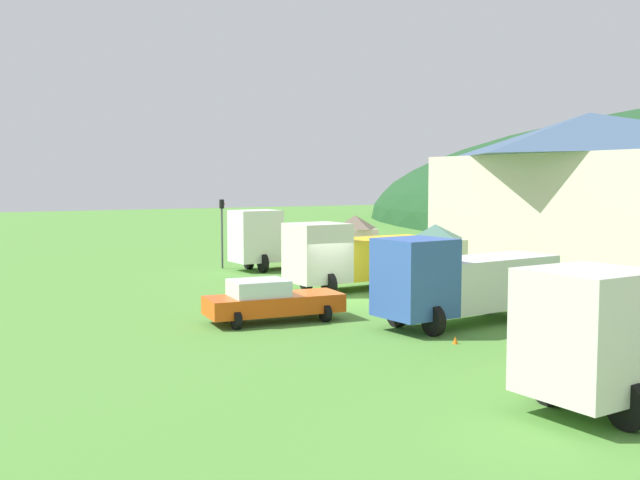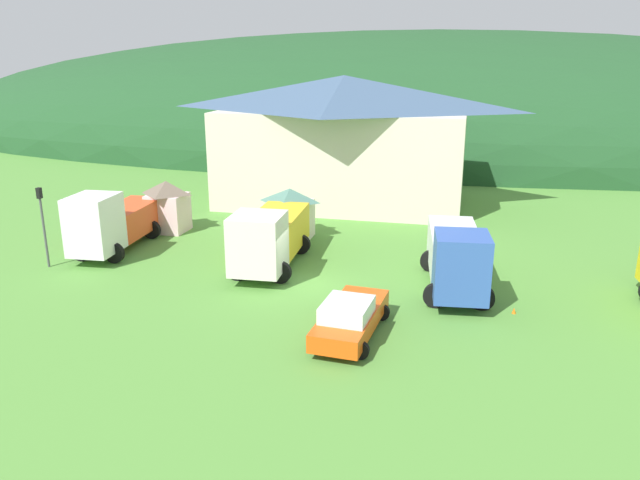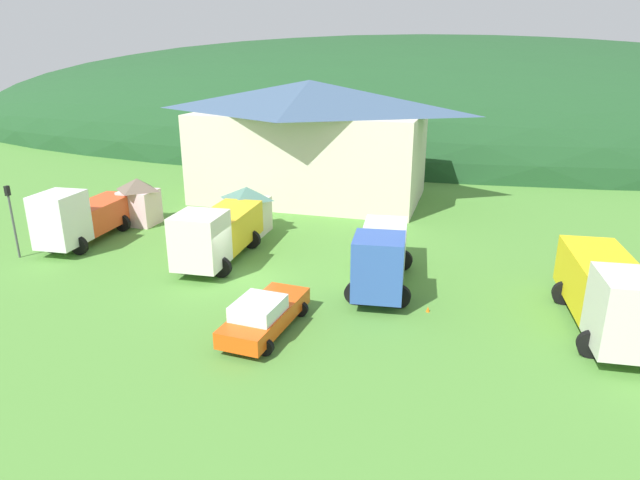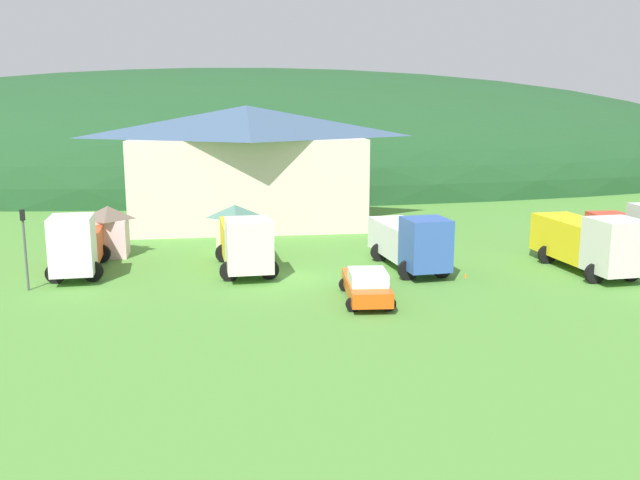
{
  "view_description": "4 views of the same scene",
  "coord_description": "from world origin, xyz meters",
  "px_view_note": "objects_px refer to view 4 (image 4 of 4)",
  "views": [
    {
      "loc": [
        28.92,
        -16.78,
        5.56
      ],
      "look_at": [
        0.16,
        -1.35,
        2.81
      ],
      "focal_mm": 41.8,
      "sensor_mm": 36.0,
      "label": 1
    },
    {
      "loc": [
        7.02,
        -26.57,
        10.62
      ],
      "look_at": [
        0.38,
        0.86,
        2.05
      ],
      "focal_mm": 34.18,
      "sensor_mm": 36.0,
      "label": 2
    },
    {
      "loc": [
        10.95,
        -24.08,
        11.09
      ],
      "look_at": [
        3.6,
        1.36,
        2.07
      ],
      "focal_mm": 30.57,
      "sensor_mm": 36.0,
      "label": 3
    },
    {
      "loc": [
        -3.82,
        -37.41,
        9.65
      ],
      "look_at": [
        1.59,
        1.02,
        1.9
      ],
      "focal_mm": 39.31,
      "sensor_mm": 36.0,
      "label": 4
    }
  ],
  "objects_px": {
    "heavy_rig_striped": "(245,242)",
    "service_pickup_orange": "(366,285)",
    "traffic_cone_near_pickup": "(465,277)",
    "play_shed_cream": "(235,228)",
    "tow_truck_silver": "(636,231)",
    "heavy_rig_white": "(77,244)",
    "flatbed_truck_yellow": "(589,241)",
    "depot_building": "(247,164)",
    "box_truck_blue": "(410,241)",
    "play_shed_pink": "(109,231)",
    "traffic_light_west": "(25,241)"
  },
  "relations": [
    {
      "from": "heavy_rig_striped",
      "to": "service_pickup_orange",
      "type": "bearing_deg",
      "value": 35.23
    },
    {
      "from": "traffic_cone_near_pickup",
      "to": "play_shed_cream",
      "type": "bearing_deg",
      "value": 145.64
    },
    {
      "from": "play_shed_cream",
      "to": "tow_truck_silver",
      "type": "height_order",
      "value": "tow_truck_silver"
    },
    {
      "from": "play_shed_cream",
      "to": "heavy_rig_white",
      "type": "relative_size",
      "value": 0.39
    },
    {
      "from": "play_shed_cream",
      "to": "flatbed_truck_yellow",
      "type": "xyz_separation_m",
      "value": [
        19.78,
        -8.35,
        0.23
      ]
    },
    {
      "from": "tow_truck_silver",
      "to": "service_pickup_orange",
      "type": "bearing_deg",
      "value": -68.65
    },
    {
      "from": "depot_building",
      "to": "tow_truck_silver",
      "type": "distance_m",
      "value": 28.03
    },
    {
      "from": "play_shed_cream",
      "to": "service_pickup_orange",
      "type": "relative_size",
      "value": 0.57
    },
    {
      "from": "box_truck_blue",
      "to": "play_shed_cream",
      "type": "bearing_deg",
      "value": -128.55
    },
    {
      "from": "play_shed_pink",
      "to": "box_truck_blue",
      "type": "xyz_separation_m",
      "value": [
        17.78,
        -6.03,
        0.04
      ]
    },
    {
      "from": "tow_truck_silver",
      "to": "service_pickup_orange",
      "type": "distance_m",
      "value": 19.71
    },
    {
      "from": "depot_building",
      "to": "play_shed_cream",
      "type": "height_order",
      "value": "depot_building"
    },
    {
      "from": "heavy_rig_white",
      "to": "tow_truck_silver",
      "type": "relative_size",
      "value": 1.05
    },
    {
      "from": "traffic_light_west",
      "to": "traffic_cone_near_pickup",
      "type": "distance_m",
      "value": 23.49
    },
    {
      "from": "play_shed_pink",
      "to": "traffic_cone_near_pickup",
      "type": "relative_size",
      "value": 6.18
    },
    {
      "from": "depot_building",
      "to": "heavy_rig_striped",
      "type": "relative_size",
      "value": 2.37
    },
    {
      "from": "flatbed_truck_yellow",
      "to": "tow_truck_silver",
      "type": "height_order",
      "value": "tow_truck_silver"
    },
    {
      "from": "heavy_rig_white",
      "to": "service_pickup_orange",
      "type": "distance_m",
      "value": 16.81
    },
    {
      "from": "play_shed_cream",
      "to": "box_truck_blue",
      "type": "bearing_deg",
      "value": -32.43
    },
    {
      "from": "play_shed_pink",
      "to": "box_truck_blue",
      "type": "bearing_deg",
      "value": -18.73
    },
    {
      "from": "tow_truck_silver",
      "to": "traffic_cone_near_pickup",
      "type": "distance_m",
      "value": 12.51
    },
    {
      "from": "depot_building",
      "to": "heavy_rig_white",
      "type": "distance_m",
      "value": 18.16
    },
    {
      "from": "tow_truck_silver",
      "to": "traffic_light_west",
      "type": "relative_size",
      "value": 1.75
    },
    {
      "from": "play_shed_pink",
      "to": "heavy_rig_white",
      "type": "relative_size",
      "value": 0.41
    },
    {
      "from": "heavy_rig_white",
      "to": "traffic_cone_near_pickup",
      "type": "relative_size",
      "value": 15.01
    },
    {
      "from": "box_truck_blue",
      "to": "flatbed_truck_yellow",
      "type": "xyz_separation_m",
      "value": [
        9.89,
        -2.06,
        0.12
      ]
    },
    {
      "from": "depot_building",
      "to": "play_shed_cream",
      "type": "xyz_separation_m",
      "value": [
        -1.21,
        -9.95,
        -3.19
      ]
    },
    {
      "from": "play_shed_cream",
      "to": "tow_truck_silver",
      "type": "distance_m",
      "value": 25.05
    },
    {
      "from": "play_shed_cream",
      "to": "box_truck_blue",
      "type": "xyz_separation_m",
      "value": [
        9.89,
        -6.29,
        0.11
      ]
    },
    {
      "from": "heavy_rig_striped",
      "to": "traffic_light_west",
      "type": "height_order",
      "value": "traffic_light_west"
    },
    {
      "from": "depot_building",
      "to": "traffic_cone_near_pickup",
      "type": "distance_m",
      "value": 22.17
    },
    {
      "from": "depot_building",
      "to": "traffic_cone_near_pickup",
      "type": "xyz_separation_m",
      "value": [
        11.27,
        -18.48,
        -4.78
      ]
    },
    {
      "from": "play_shed_pink",
      "to": "depot_building",
      "type": "bearing_deg",
      "value": 48.3
    },
    {
      "from": "heavy_rig_striped",
      "to": "traffic_cone_near_pickup",
      "type": "distance_m",
      "value": 12.57
    },
    {
      "from": "play_shed_cream",
      "to": "traffic_light_west",
      "type": "relative_size",
      "value": 0.73
    },
    {
      "from": "depot_building",
      "to": "heavy_rig_striped",
      "type": "height_order",
      "value": "depot_building"
    },
    {
      "from": "flatbed_truck_yellow",
      "to": "traffic_cone_near_pickup",
      "type": "bearing_deg",
      "value": -93.26
    },
    {
      "from": "heavy_rig_white",
      "to": "service_pickup_orange",
      "type": "bearing_deg",
      "value": 59.49
    },
    {
      "from": "heavy_rig_white",
      "to": "traffic_light_west",
      "type": "relative_size",
      "value": 1.85
    },
    {
      "from": "heavy_rig_white",
      "to": "tow_truck_silver",
      "type": "xyz_separation_m",
      "value": [
        33.37,
        -0.59,
        0.01
      ]
    },
    {
      "from": "heavy_rig_striped",
      "to": "flatbed_truck_yellow",
      "type": "distance_m",
      "value": 19.57
    },
    {
      "from": "flatbed_truck_yellow",
      "to": "box_truck_blue",
      "type": "bearing_deg",
      "value": -106.47
    },
    {
      "from": "box_truck_blue",
      "to": "service_pickup_orange",
      "type": "xyz_separation_m",
      "value": [
        -3.84,
        -6.11,
        -0.86
      ]
    },
    {
      "from": "box_truck_blue",
      "to": "traffic_cone_near_pickup",
      "type": "distance_m",
      "value": 3.82
    },
    {
      "from": "depot_building",
      "to": "service_pickup_orange",
      "type": "height_order",
      "value": "depot_building"
    },
    {
      "from": "play_shed_cream",
      "to": "traffic_cone_near_pickup",
      "type": "relative_size",
      "value": 5.92
    },
    {
      "from": "box_truck_blue",
      "to": "tow_truck_silver",
      "type": "height_order",
      "value": "tow_truck_silver"
    },
    {
      "from": "box_truck_blue",
      "to": "traffic_light_west",
      "type": "relative_size",
      "value": 1.9
    },
    {
      "from": "depot_building",
      "to": "heavy_rig_striped",
      "type": "bearing_deg",
      "value": -92.84
    },
    {
      "from": "box_truck_blue",
      "to": "heavy_rig_white",
      "type": "bearing_deg",
      "value": -100.59
    }
  ]
}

